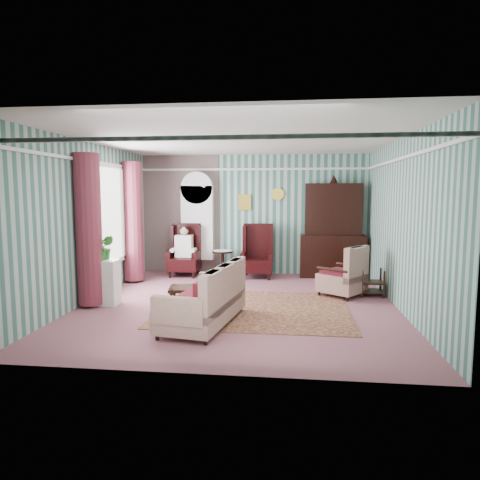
# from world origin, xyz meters

# --- Properties ---
(floor) EXTENTS (6.00, 6.00, 0.00)m
(floor) POSITION_xyz_m (0.00, 0.00, 0.00)
(floor) COLOR #834C50
(floor) RESTS_ON ground
(room_shell) EXTENTS (5.53, 6.02, 2.91)m
(room_shell) POSITION_xyz_m (-0.62, 0.18, 2.01)
(room_shell) COLOR #38665C
(room_shell) RESTS_ON ground
(bookcase) EXTENTS (0.80, 0.28, 2.24)m
(bookcase) POSITION_xyz_m (-1.35, 2.84, 1.12)
(bookcase) COLOR silver
(bookcase) RESTS_ON floor
(dresser_hutch) EXTENTS (1.50, 0.56, 2.36)m
(dresser_hutch) POSITION_xyz_m (1.90, 2.72, 1.18)
(dresser_hutch) COLOR black
(dresser_hutch) RESTS_ON floor
(wingback_left) EXTENTS (0.76, 0.80, 1.25)m
(wingback_left) POSITION_xyz_m (-1.60, 2.45, 0.62)
(wingback_left) COLOR black
(wingback_left) RESTS_ON floor
(wingback_right) EXTENTS (0.76, 0.80, 1.25)m
(wingback_right) POSITION_xyz_m (0.15, 2.45, 0.62)
(wingback_right) COLOR black
(wingback_right) RESTS_ON floor
(seated_woman) EXTENTS (0.44, 0.40, 1.18)m
(seated_woman) POSITION_xyz_m (-1.60, 2.45, 0.59)
(seated_woman) COLOR silver
(seated_woman) RESTS_ON floor
(round_side_table) EXTENTS (0.50, 0.50, 0.60)m
(round_side_table) POSITION_xyz_m (-0.70, 2.60, 0.30)
(round_side_table) COLOR black
(round_side_table) RESTS_ON floor
(nest_table) EXTENTS (0.45, 0.38, 0.54)m
(nest_table) POSITION_xyz_m (2.47, 0.90, 0.27)
(nest_table) COLOR black
(nest_table) RESTS_ON floor
(plant_stand) EXTENTS (0.55, 0.35, 0.80)m
(plant_stand) POSITION_xyz_m (-2.40, -0.30, 0.40)
(plant_stand) COLOR silver
(plant_stand) RESTS_ON floor
(rug) EXTENTS (3.20, 2.60, 0.01)m
(rug) POSITION_xyz_m (0.30, -0.30, 0.01)
(rug) COLOR #4B1F19
(rug) RESTS_ON floor
(sofa) EXTENTS (1.23, 2.00, 1.04)m
(sofa) POSITION_xyz_m (-0.40, -1.23, 0.52)
(sofa) COLOR #BEB693
(sofa) RESTS_ON floor
(floral_armchair) EXTENTS (1.19, 1.18, 0.89)m
(floral_armchair) POSITION_xyz_m (1.90, 0.84, 0.44)
(floral_armchair) COLOR beige
(floral_armchair) RESTS_ON floor
(coffee_table) EXTENTS (0.94, 0.64, 0.41)m
(coffee_table) POSITION_xyz_m (-0.67, -0.53, 0.21)
(coffee_table) COLOR black
(coffee_table) RESTS_ON floor
(potted_plant_a) EXTENTS (0.45, 0.42, 0.40)m
(potted_plant_a) POSITION_xyz_m (-2.40, -0.39, 1.00)
(potted_plant_a) COLOR #1B4916
(potted_plant_a) RESTS_ON plant_stand
(potted_plant_b) EXTENTS (0.29, 0.26, 0.43)m
(potted_plant_b) POSITION_xyz_m (-2.35, -0.20, 1.02)
(potted_plant_b) COLOR #195019
(potted_plant_b) RESTS_ON plant_stand
(potted_plant_c) EXTENTS (0.25, 0.25, 0.35)m
(potted_plant_c) POSITION_xyz_m (-2.42, -0.27, 0.98)
(potted_plant_c) COLOR #1D5019
(potted_plant_c) RESTS_ON plant_stand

